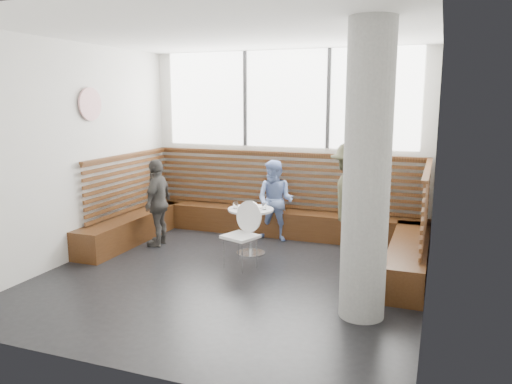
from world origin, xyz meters
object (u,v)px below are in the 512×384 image
(cafe_table, at_px, (251,222))
(concrete_column, at_px, (367,174))
(cafe_chair, at_px, (242,229))
(child_back, at_px, (275,201))
(child_left, at_px, (158,203))
(adult_man, at_px, (352,201))

(cafe_table, bearing_deg, concrete_column, -40.29)
(concrete_column, xyz_separation_m, cafe_chair, (-1.86, 1.07, -1.04))
(child_back, xyz_separation_m, child_left, (-1.71, -0.92, 0.03))
(child_back, height_order, child_left, child_left)
(child_back, bearing_deg, adult_man, -16.12)
(concrete_column, bearing_deg, cafe_chair, 150.13)
(cafe_table, relative_size, child_left, 0.51)
(adult_man, bearing_deg, child_back, 53.55)
(adult_man, distance_m, child_back, 1.49)
(concrete_column, relative_size, adult_man, 1.80)
(child_back, bearing_deg, cafe_chair, -85.59)
(cafe_chair, distance_m, child_back, 1.45)
(cafe_chair, bearing_deg, adult_man, 53.32)
(concrete_column, bearing_deg, cafe_table, 139.71)
(adult_man, relative_size, child_back, 1.30)
(concrete_column, height_order, child_left, concrete_column)
(cafe_table, xyz_separation_m, child_left, (-1.60, -0.07, 0.20))
(concrete_column, distance_m, cafe_table, 2.79)
(cafe_chair, height_order, child_left, child_left)
(cafe_chair, bearing_deg, child_left, -177.02)
(cafe_table, distance_m, adult_man, 1.57)
(cafe_chair, height_order, child_back, child_back)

